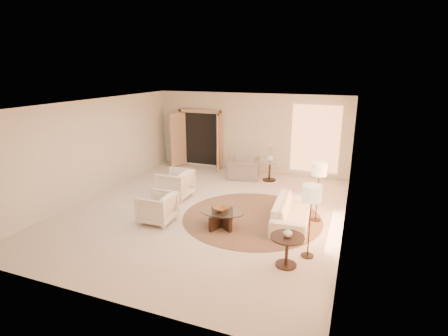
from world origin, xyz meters
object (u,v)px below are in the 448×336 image
(sofa, at_px, (292,212))
(accent_chair, at_px, (244,166))
(armchair_left, at_px, (175,183))
(coffee_table, at_px, (221,217))
(armchair_right, at_px, (157,206))
(floor_lamp_near, at_px, (319,172))
(end_table, at_px, (287,246))
(bowl, at_px, (221,209))
(floor_lamp_far, at_px, (312,197))
(side_vase, at_px, (270,158))
(end_vase, at_px, (288,232))
(side_table, at_px, (270,169))

(sofa, bearing_deg, accent_chair, 32.50)
(armchair_left, relative_size, coffee_table, 0.63)
(armchair_right, distance_m, accent_chair, 4.15)
(floor_lamp_near, bearing_deg, coffee_table, -150.45)
(end_table, height_order, bowl, end_table)
(accent_chair, relative_size, bowl, 3.08)
(accent_chair, distance_m, bowl, 3.81)
(floor_lamp_near, distance_m, floor_lamp_far, 1.81)
(end_table, xyz_separation_m, side_vase, (-1.58, 5.02, 0.36))
(accent_chair, relative_size, end_vase, 5.91)
(side_table, relative_size, floor_lamp_far, 0.45)
(bowl, bearing_deg, coffee_table, 0.00)
(sofa, height_order, armchair_right, armchair_right)
(side_table, distance_m, floor_lamp_near, 3.39)
(end_table, bearing_deg, end_vase, -90.00)
(floor_lamp_far, relative_size, end_vase, 8.46)
(side_table, bearing_deg, floor_lamp_far, -67.07)
(armchair_right, distance_m, coffee_table, 1.59)
(end_table, height_order, floor_lamp_near, floor_lamp_near)
(bowl, bearing_deg, side_vase, 86.96)
(armchair_left, relative_size, end_vase, 4.99)
(armchair_left, relative_size, floor_lamp_far, 0.59)
(end_table, distance_m, bowl, 2.12)
(sofa, xyz_separation_m, side_table, (-1.32, 3.09, 0.11))
(armchair_right, relative_size, floor_lamp_near, 0.54)
(end_table, bearing_deg, accent_chair, 116.61)
(armchair_right, xyz_separation_m, floor_lamp_near, (3.61, 1.47, 0.85))
(side_table, distance_m, side_vase, 0.37)
(sofa, xyz_separation_m, armchair_right, (-3.09, -1.09, 0.10))
(end_table, distance_m, side_vase, 5.27)
(sofa, height_order, coffee_table, sofa)
(armchair_left, height_order, bowl, armchair_left)
(sofa, height_order, side_table, side_table)
(floor_lamp_near, xyz_separation_m, end_vase, (-0.27, -2.31, -0.56))
(end_vase, xyz_separation_m, side_vase, (-1.58, 5.02, 0.08))
(end_table, xyz_separation_m, floor_lamp_near, (0.27, 2.31, 0.84))
(sofa, xyz_separation_m, bowl, (-1.53, -0.79, 0.15))
(floor_lamp_near, height_order, side_vase, floor_lamp_near)
(armchair_left, bearing_deg, sofa, 81.69)
(sofa, relative_size, armchair_right, 2.55)
(end_table, xyz_separation_m, floor_lamp_far, (0.33, 0.49, 0.86))
(end_vase, bearing_deg, armchair_right, 165.92)
(armchair_right, distance_m, floor_lamp_far, 3.80)
(sofa, xyz_separation_m, side_vase, (-1.32, 3.09, 0.48))
(end_vase, bearing_deg, sofa, 97.57)
(bowl, distance_m, side_vase, 3.90)
(floor_lamp_far, bearing_deg, armchair_right, 174.62)
(armchair_left, xyz_separation_m, end_vase, (3.76, -2.50, 0.25))
(accent_chair, height_order, end_table, accent_chair)
(accent_chair, relative_size, floor_lamp_far, 0.70)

